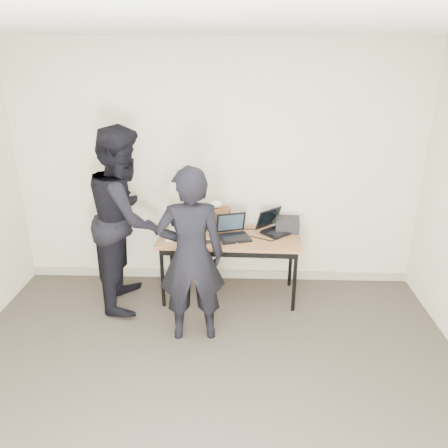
{
  "coord_description": "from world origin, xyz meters",
  "views": [
    {
      "loc": [
        0.25,
        -2.44,
        2.56
      ],
      "look_at": [
        0.1,
        1.6,
        0.95
      ],
      "focal_mm": 35.0,
      "sensor_mm": 36.0,
      "label": 1
    }
  ],
  "objects_px": {
    "leather_satchel": "(214,218)",
    "equipment_box": "(287,224)",
    "laptop_beige": "(182,231)",
    "desk": "(229,242)",
    "laptop_right": "(275,227)",
    "laptop_center": "(233,232)",
    "person_observer": "(126,218)",
    "person_typist": "(191,256)"
  },
  "relations": [
    {
      "from": "laptop_right",
      "to": "equipment_box",
      "type": "distance_m",
      "value": 0.14
    },
    {
      "from": "laptop_beige",
      "to": "equipment_box",
      "type": "distance_m",
      "value": 1.15
    },
    {
      "from": "laptop_beige",
      "to": "person_observer",
      "type": "distance_m",
      "value": 0.61
    },
    {
      "from": "laptop_right",
      "to": "person_typist",
      "type": "xyz_separation_m",
      "value": [
        -0.82,
        -0.9,
        0.06
      ]
    },
    {
      "from": "laptop_center",
      "to": "equipment_box",
      "type": "relative_size",
      "value": 1.56
    },
    {
      "from": "equipment_box",
      "to": "person_typist",
      "type": "relative_size",
      "value": 0.15
    },
    {
      "from": "laptop_right",
      "to": "equipment_box",
      "type": "relative_size",
      "value": 1.8
    },
    {
      "from": "laptop_beige",
      "to": "person_typist",
      "type": "distance_m",
      "value": 0.77
    },
    {
      "from": "laptop_right",
      "to": "person_typist",
      "type": "height_order",
      "value": "person_typist"
    },
    {
      "from": "laptop_center",
      "to": "leather_satchel",
      "type": "bearing_deg",
      "value": 115.49
    },
    {
      "from": "desk",
      "to": "leather_satchel",
      "type": "distance_m",
      "value": 0.34
    },
    {
      "from": "laptop_beige",
      "to": "desk",
      "type": "bearing_deg",
      "value": -1.43
    },
    {
      "from": "laptop_beige",
      "to": "person_typist",
      "type": "bearing_deg",
      "value": -76.81
    },
    {
      "from": "laptop_beige",
      "to": "laptop_center",
      "type": "distance_m",
      "value": 0.54
    },
    {
      "from": "desk",
      "to": "laptop_right",
      "type": "xyz_separation_m",
      "value": [
        0.49,
        0.16,
        0.11
      ]
    },
    {
      "from": "laptop_right",
      "to": "leather_satchel",
      "type": "relative_size",
      "value": 1.23
    },
    {
      "from": "laptop_beige",
      "to": "laptop_center",
      "type": "relative_size",
      "value": 0.8
    },
    {
      "from": "desk",
      "to": "laptop_beige",
      "type": "xyz_separation_m",
      "value": [
        -0.5,
        0.01,
        0.11
      ]
    },
    {
      "from": "person_observer",
      "to": "laptop_beige",
      "type": "bearing_deg",
      "value": -83.96
    },
    {
      "from": "laptop_right",
      "to": "equipment_box",
      "type": "xyz_separation_m",
      "value": [
        0.14,
        0.03,
        0.02
      ]
    },
    {
      "from": "equipment_box",
      "to": "person_observer",
      "type": "xyz_separation_m",
      "value": [
        -1.7,
        -0.29,
        0.16
      ]
    },
    {
      "from": "laptop_center",
      "to": "person_typist",
      "type": "bearing_deg",
      "value": -134.13
    },
    {
      "from": "desk",
      "to": "laptop_center",
      "type": "relative_size",
      "value": 3.86
    },
    {
      "from": "laptop_center",
      "to": "laptop_right",
      "type": "bearing_deg",
      "value": 3.73
    },
    {
      "from": "desk",
      "to": "person_typist",
      "type": "bearing_deg",
      "value": -112.38
    },
    {
      "from": "leather_satchel",
      "to": "person_typist",
      "type": "height_order",
      "value": "person_typist"
    },
    {
      "from": "desk",
      "to": "person_observer",
      "type": "distance_m",
      "value": 1.11
    },
    {
      "from": "desk",
      "to": "laptop_right",
      "type": "relative_size",
      "value": 3.34
    },
    {
      "from": "leather_satchel",
      "to": "person_observer",
      "type": "height_order",
      "value": "person_observer"
    },
    {
      "from": "leather_satchel",
      "to": "equipment_box",
      "type": "relative_size",
      "value": 1.46
    },
    {
      "from": "laptop_center",
      "to": "leather_satchel",
      "type": "relative_size",
      "value": 1.07
    },
    {
      "from": "person_observer",
      "to": "laptop_right",
      "type": "bearing_deg",
      "value": -85.22
    },
    {
      "from": "laptop_beige",
      "to": "leather_satchel",
      "type": "bearing_deg",
      "value": 33.6
    },
    {
      "from": "leather_satchel",
      "to": "person_observer",
      "type": "bearing_deg",
      "value": -157.22
    },
    {
      "from": "laptop_right",
      "to": "leather_satchel",
      "type": "distance_m",
      "value": 0.68
    },
    {
      "from": "equipment_box",
      "to": "person_typist",
      "type": "distance_m",
      "value": 1.33
    },
    {
      "from": "desk",
      "to": "person_observer",
      "type": "relative_size",
      "value": 0.8
    },
    {
      "from": "equipment_box",
      "to": "laptop_right",
      "type": "bearing_deg",
      "value": -167.82
    },
    {
      "from": "laptop_beige",
      "to": "leather_satchel",
      "type": "distance_m",
      "value": 0.4
    },
    {
      "from": "laptop_right",
      "to": "laptop_center",
      "type": "bearing_deg",
      "value": 158.28
    },
    {
      "from": "person_observer",
      "to": "person_typist",
      "type": "bearing_deg",
      "value": -135.21
    },
    {
      "from": "laptop_center",
      "to": "equipment_box",
      "type": "xyz_separation_m",
      "value": [
        0.59,
        0.2,
        0.02
      ]
    }
  ]
}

